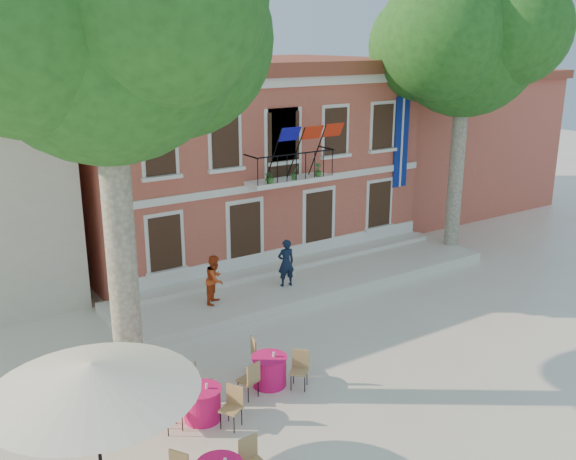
% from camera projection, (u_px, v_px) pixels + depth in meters
% --- Properties ---
extents(ground, '(90.00, 90.00, 0.00)m').
position_uv_depth(ground, '(340.00, 346.00, 17.99)').
color(ground, beige).
rests_on(ground, ground).
extents(main_building, '(13.50, 9.59, 7.50)m').
position_uv_depth(main_building, '(229.00, 154.00, 25.93)').
color(main_building, '#B04C3F').
rests_on(main_building, ground).
extents(neighbor_east, '(9.40, 9.40, 6.40)m').
position_uv_depth(neighbor_east, '(424.00, 140.00, 33.27)').
color(neighbor_east, '#B04C3F').
rests_on(neighbor_east, ground).
extents(terrace, '(14.00, 3.40, 0.30)m').
position_uv_depth(terrace, '(308.00, 279.00, 22.52)').
color(terrace, silver).
rests_on(terrace, ground).
extents(plane_tree_west, '(5.87, 5.87, 11.52)m').
position_uv_depth(plane_tree_west, '(103.00, 27.00, 13.13)').
color(plane_tree_west, '#A59E84').
rests_on(plane_tree_west, ground).
extents(plane_tree_east, '(5.59, 5.59, 10.99)m').
position_uv_depth(plane_tree_east, '(466.00, 42.00, 23.69)').
color(plane_tree_east, '#A59E84').
rests_on(plane_tree_east, ground).
extents(patio_umbrella, '(3.82, 3.82, 2.84)m').
position_uv_depth(patio_umbrella, '(92.00, 378.00, 11.29)').
color(patio_umbrella, black).
rests_on(patio_umbrella, ground).
extents(pedestrian_navy, '(0.64, 0.47, 1.62)m').
position_uv_depth(pedestrian_navy, '(286.00, 263.00, 21.33)').
color(pedestrian_navy, black).
rests_on(pedestrian_navy, terrace).
extents(pedestrian_orange, '(0.96, 0.94, 1.56)m').
position_uv_depth(pedestrian_orange, '(215.00, 279.00, 19.97)').
color(pedestrian_orange, '#C44117').
rests_on(pedestrian_orange, terrace).
extents(cafe_table_1, '(1.81, 1.81, 0.95)m').
position_uv_depth(cafe_table_1, '(269.00, 369.00, 15.85)').
color(cafe_table_1, '#E5155A').
rests_on(cafe_table_1, ground).
extents(cafe_table_2, '(1.64, 1.87, 0.95)m').
position_uv_depth(cafe_table_2, '(202.00, 402.00, 14.42)').
color(cafe_table_2, '#E5155A').
rests_on(cafe_table_2, ground).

